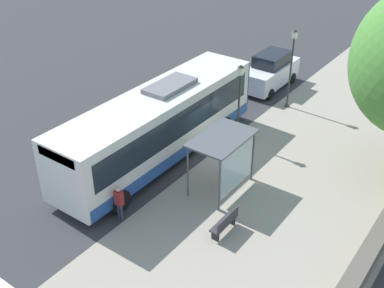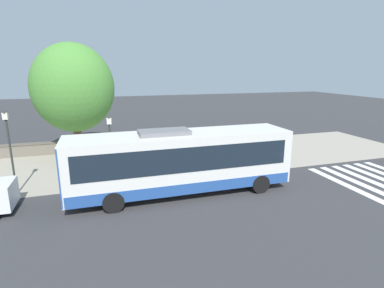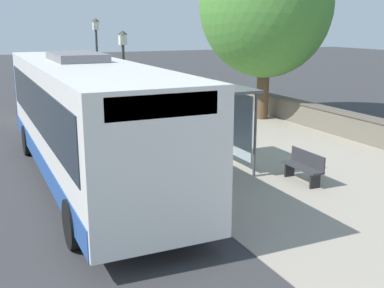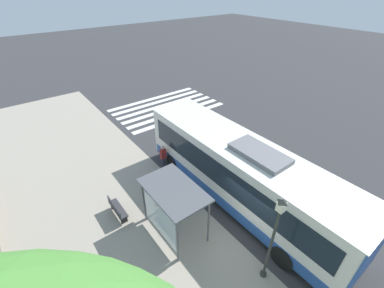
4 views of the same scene
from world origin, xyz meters
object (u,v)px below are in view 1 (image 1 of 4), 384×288
Objects in this scene: bus at (159,124)px; bench at (225,223)px; street_lamp_near at (239,97)px; street_lamp_far at (292,63)px; pedestrian at (119,201)px; parked_car_behind_bus at (270,71)px; bus_shelter at (225,147)px.

bench is (-5.37, 2.74, -1.36)m from bus.
street_lamp_far is (-0.30, -5.00, 0.25)m from street_lamp_near.
parked_car_behind_bus reaches higher than pedestrian.
bus is 3.83m from bus_shelter.
street_lamp_far is at bearing -106.18° from bus.
pedestrian is at bearing 95.06° from parked_car_behind_bus.
bus is 2.57× the size of parked_car_behind_bus.
pedestrian is 14.86m from parked_car_behind_bus.
bus_shelter is 0.65× the size of parked_car_behind_bus.
street_lamp_near is 0.90× the size of street_lamp_far.
bus reaches higher than pedestrian.
bus is at bearing -5.43° from bus_shelter.
parked_car_behind_bus is at bearing -41.02° from street_lamp_far.
street_lamp_near is at bearing 86.58° from street_lamp_far.
bus is at bearing 73.82° from street_lamp_far.
street_lamp_far is at bearing -75.38° from bench.
street_lamp_near is 5.01m from street_lamp_far.
bus_shelter is at bearing 98.72° from street_lamp_far.
bench is at bearing 117.46° from street_lamp_near.
bus is 2.85× the size of street_lamp_near.
bus_shelter reaches higher than parked_car_behind_bus.
parked_car_behind_bus is (3.47, -10.66, -1.06)m from bus_shelter.
street_lamp_near reaches higher than bus_shelter.
pedestrian is 13.10m from street_lamp_far.
bus_shelter reaches higher than bench.
bus_shelter is at bearing -56.60° from bench.
bus_shelter is 0.65× the size of street_lamp_far.
bus is 4.11m from street_lamp_near.
parked_car_behind_bus is at bearing -91.82° from bus.
parked_car_behind_bus is at bearing -75.07° from street_lamp_near.
street_lamp_near reaches higher than bench.
parked_car_behind_bus is (5.04, -13.03, 0.58)m from bench.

